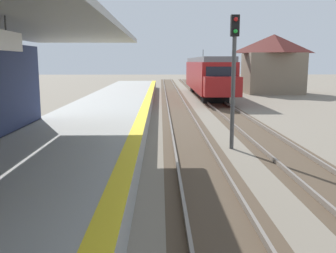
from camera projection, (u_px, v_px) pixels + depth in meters
The scene contains 6 objects.
station_platform at pixel (64, 156), 12.27m from camera, with size 5.00×80.00×0.91m.
track_pair_nearest_platform at pixel (190, 142), 16.36m from camera, with size 2.34×120.00×0.16m.
track_pair_middle at pixel (268, 141), 16.43m from camera, with size 2.34×120.00×0.16m.
approaching_train at pixel (207, 75), 37.86m from camera, with size 2.93×19.60×4.76m.
rail_signal_post at pixel (234, 68), 14.73m from camera, with size 0.32×0.34×5.20m.
distant_trackside_house at pixel (273, 63), 41.68m from camera, with size 6.60×5.28×6.40m.
Camera 1 is at (0.63, 4.00, 3.43)m, focal length 40.65 mm.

